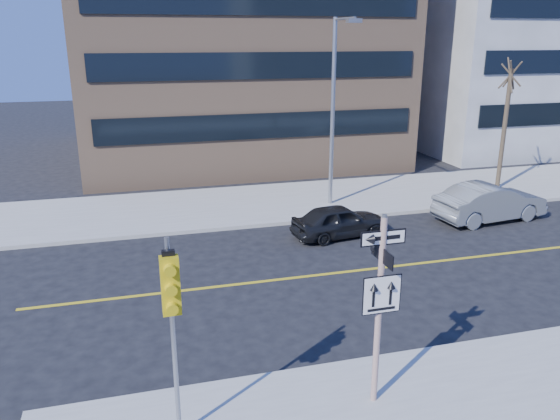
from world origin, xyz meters
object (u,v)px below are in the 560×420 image
object	(u,v)px
sign_pole	(380,301)
street_tree_west	(511,78)
streetlight_a	(335,101)
parked_car_b	(490,202)
traffic_signal	(171,302)
parked_car_a	(339,221)

from	to	relation	value
sign_pole	street_tree_west	size ratio (longest dim) A/B	0.64
streetlight_a	street_tree_west	xyz separation A→B (m)	(9.00, 0.54, 0.77)
parked_car_b	streetlight_a	world-z (taller)	streetlight_a
traffic_signal	parked_car_a	distance (m)	12.32
parked_car_b	street_tree_west	xyz separation A→B (m)	(3.25, 3.90, 4.74)
streetlight_a	sign_pole	bearing A→B (deg)	-106.77
sign_pole	streetlight_a	xyz separation A→B (m)	(4.00, 13.27, 2.32)
street_tree_west	streetlight_a	bearing A→B (deg)	-176.55
sign_pole	traffic_signal	distance (m)	4.05
traffic_signal	streetlight_a	xyz separation A→B (m)	(8.00, 13.42, 1.73)
parked_car_a	parked_car_b	bearing A→B (deg)	-96.70
traffic_signal	parked_car_a	bearing A→B (deg)	54.75
sign_pole	parked_car_b	distance (m)	14.00
parked_car_a	street_tree_west	xyz separation A→B (m)	(10.03, 4.09, 4.89)
traffic_signal	sign_pole	bearing A→B (deg)	2.11
traffic_signal	parked_car_b	size ratio (longest dim) A/B	0.84
parked_car_b	streetlight_a	size ratio (longest dim) A/B	0.60
parked_car_b	street_tree_west	bearing A→B (deg)	-46.45
parked_car_b	street_tree_west	distance (m)	6.94
sign_pole	traffic_signal	size ratio (longest dim) A/B	1.02
traffic_signal	street_tree_west	world-z (taller)	street_tree_west
street_tree_west	parked_car_b	bearing A→B (deg)	-129.77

